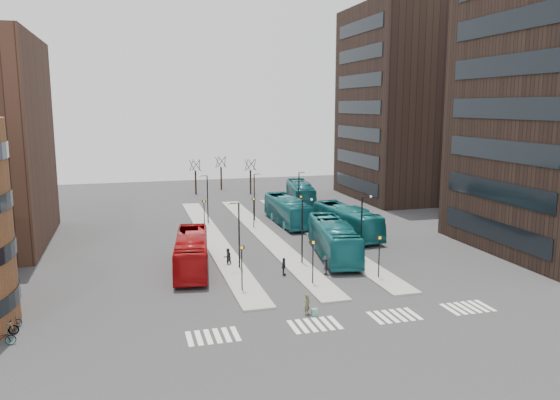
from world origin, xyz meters
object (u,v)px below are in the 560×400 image
object	(u,v)px
teal_bus_a	(333,239)
traveller	(307,304)
bicycle_far	(8,323)
suitcase	(314,312)
teal_bus_c	(347,221)
commuter_a	(228,257)
commuter_c	(325,266)
teal_bus_d	(300,194)
red_bus	(192,252)
commuter_b	(284,266)
teal_bus_b	(287,210)
bicycle_mid	(5,328)

from	to	relation	value
teal_bus_a	traveller	size ratio (longest dim) A/B	8.24
teal_bus_a	bicycle_far	xyz separation A→B (m)	(-27.39, -10.79, -1.35)
suitcase	bicycle_far	xyz separation A→B (m)	(-20.50, 3.36, 0.17)
teal_bus_c	traveller	distance (m)	24.87
commuter_a	commuter_c	bearing A→B (deg)	129.78
suitcase	teal_bus_d	xyz separation A→B (m)	(12.38, 42.05, 1.48)
red_bus	teal_bus_d	distance (m)	34.61
bicycle_far	suitcase	bearing A→B (deg)	-117.02
teal_bus_c	commuter_b	distance (m)	16.67
teal_bus_b	commuter_a	world-z (taller)	teal_bus_b
red_bus	bicycle_far	world-z (taller)	red_bus
suitcase	teal_bus_d	size ratio (longest dim) A/B	0.04
teal_bus_c	commuter_b	size ratio (longest dim) A/B	7.74
commuter_a	teal_bus_d	bearing A→B (deg)	-138.08
teal_bus_a	teal_bus_b	xyz separation A→B (m)	(-0.11, 15.85, -0.09)
suitcase	teal_bus_c	bearing A→B (deg)	64.13
teal_bus_b	teal_bus_d	size ratio (longest dim) A/B	0.98
teal_bus_d	commuter_c	xyz separation A→B (m)	(-8.24, -33.06, -0.96)
teal_bus_a	traveller	xyz separation A→B (m)	(-7.31, -13.81, -1.01)
teal_bus_c	commuter_b	world-z (taller)	teal_bus_c
red_bus	bicycle_mid	size ratio (longest dim) A/B	6.94
teal_bus_a	bicycle_mid	bearing A→B (deg)	-147.00
commuter_c	traveller	bearing A→B (deg)	2.48
red_bus	commuter_a	bearing A→B (deg)	15.56
teal_bus_d	bicycle_mid	distance (m)	51.67
traveller	bicycle_mid	size ratio (longest dim) A/B	0.91
red_bus	bicycle_mid	xyz separation A→B (m)	(-13.39, -11.25, -1.14)
teal_bus_a	commuter_a	xyz separation A→B (m)	(-10.63, -0.25, -0.97)
teal_bus_c	bicycle_far	xyz separation A→B (m)	(-32.13, -18.73, -1.26)
teal_bus_b	teal_bus_c	world-z (taller)	teal_bus_c
commuter_a	bicycle_far	size ratio (longest dim) A/B	0.99
teal_bus_b	traveller	size ratio (longest dim) A/B	7.81
commuter_b	commuter_c	xyz separation A→B (m)	(3.63, -0.70, -0.01)
suitcase	commuter_c	xyz separation A→B (m)	(4.14, 8.99, 0.52)
teal_bus_b	traveller	bearing A→B (deg)	-104.18
teal_bus_d	commuter_c	world-z (taller)	teal_bus_d
teal_bus_b	suitcase	bearing A→B (deg)	-103.27
teal_bus_a	bicycle_far	distance (m)	29.47
suitcase	bicycle_mid	world-z (taller)	bicycle_mid
teal_bus_b	commuter_b	size ratio (longest dim) A/B	7.73
teal_bus_b	commuter_c	xyz separation A→B (m)	(-2.64, -21.01, -0.92)
teal_bus_a	commuter_a	bearing A→B (deg)	-169.25
teal_bus_a	teal_bus_c	size ratio (longest dim) A/B	1.05
bicycle_mid	commuter_c	bearing A→B (deg)	-76.46
teal_bus_c	commuter_b	bearing A→B (deg)	-138.05
red_bus	bicycle_far	size ratio (longest dim) A/B	7.13
teal_bus_b	bicycle_far	size ratio (longest dim) A/B	7.31
teal_bus_a	teal_bus_b	world-z (taller)	teal_bus_a
teal_bus_b	teal_bus_c	size ratio (longest dim) A/B	1.00
suitcase	commuter_a	distance (m)	14.42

